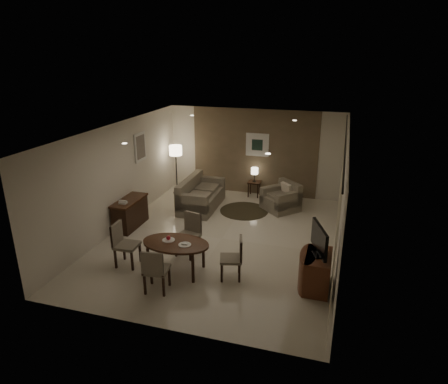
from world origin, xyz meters
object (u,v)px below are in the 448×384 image
(floor_lamp, at_px, (176,170))
(dining_table, at_px, (176,257))
(chair_near, at_px, (157,269))
(chair_far, at_px, (188,235))
(chair_right, at_px, (231,258))
(chair_left, at_px, (127,245))
(armchair, at_px, (281,197))
(tv_cabinet, at_px, (318,271))
(sofa, at_px, (201,193))
(side_table, at_px, (254,189))
(console_desk, at_px, (130,213))

(floor_lamp, bearing_deg, dining_table, -67.07)
(chair_near, bearing_deg, chair_far, -98.82)
(chair_right, bearing_deg, chair_left, -102.17)
(chair_right, bearing_deg, armchair, 158.69)
(tv_cabinet, bearing_deg, dining_table, -175.47)
(chair_left, bearing_deg, chair_near, -126.66)
(dining_table, height_order, sofa, sofa)
(chair_near, distance_m, side_table, 5.71)
(chair_right, relative_size, sofa, 0.47)
(chair_far, xyz_separation_m, armchair, (1.56, 3.29, -0.08))
(console_desk, distance_m, chair_far, 2.24)
(chair_near, height_order, chair_right, chair_near)
(chair_right, relative_size, floor_lamp, 0.56)
(console_desk, bearing_deg, dining_table, -40.31)
(console_desk, relative_size, tv_cabinet, 1.33)
(armchair, relative_size, floor_lamp, 0.58)
(tv_cabinet, xyz_separation_m, sofa, (-3.57, 3.31, 0.09))
(dining_table, height_order, armchair, armchair)
(chair_near, distance_m, floor_lamp, 5.55)
(chair_left, bearing_deg, tv_cabinet, -88.37)
(console_desk, xyz_separation_m, chair_right, (3.18, -1.65, 0.06))
(dining_table, xyz_separation_m, chair_far, (-0.03, 0.72, 0.15))
(tv_cabinet, distance_m, floor_lamp, 6.39)
(console_desk, relative_size, side_table, 2.48)
(sofa, xyz_separation_m, floor_lamp, (-1.18, 0.94, 0.35))
(console_desk, xyz_separation_m, tv_cabinet, (4.89, -1.50, -0.03))
(chair_left, distance_m, chair_right, 2.25)
(chair_left, relative_size, side_table, 1.98)
(dining_table, distance_m, chair_left, 1.11)
(chair_near, distance_m, chair_far, 1.48)
(tv_cabinet, distance_m, dining_table, 2.86)
(chair_right, bearing_deg, tv_cabinet, 79.07)
(chair_near, height_order, chair_far, chair_far)
(side_table, relative_size, floor_lamp, 0.31)
(sofa, bearing_deg, chair_near, -172.55)
(chair_right, xyz_separation_m, sofa, (-1.87, 3.45, -0.00))
(chair_right, distance_m, sofa, 3.93)
(chair_left, bearing_deg, chair_far, -56.15)
(armchair, bearing_deg, chair_near, -65.12)
(console_desk, xyz_separation_m, chair_far, (2.00, -1.00, 0.11))
(console_desk, bearing_deg, chair_right, -27.33)
(dining_table, bearing_deg, chair_near, -95.80)
(console_desk, distance_m, chair_left, 2.02)
(console_desk, xyz_separation_m, sofa, (1.32, 1.81, 0.06))
(sofa, bearing_deg, dining_table, -169.57)
(floor_lamp, bearing_deg, chair_far, -63.62)
(tv_cabinet, relative_size, chair_right, 1.02)
(chair_near, xyz_separation_m, floor_lamp, (-1.82, 5.23, 0.32))
(chair_near, bearing_deg, sofa, -88.62)
(sofa, xyz_separation_m, armchair, (2.25, 0.48, -0.04))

